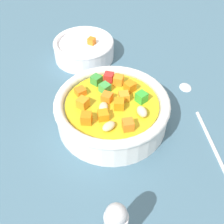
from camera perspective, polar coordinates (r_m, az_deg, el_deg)
name	(u,v)px	position (r cm, az deg, el deg)	size (l,w,h in cm)	color
ground_plane	(112,126)	(54.05, 0.00, -2.77)	(140.00, 140.00, 2.00)	#42667A
soup_bowl_main	(112,110)	(50.97, 0.00, 0.39)	(20.66, 20.66, 6.79)	white
spoon	(198,112)	(57.19, 16.94, 0.09)	(16.55, 19.24, 0.81)	silver
side_bowl_small	(84,49)	(68.42, -5.69, 12.63)	(14.13, 14.13, 5.29)	white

